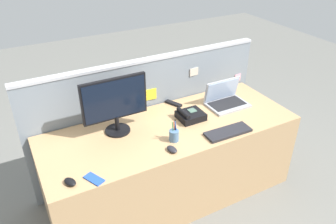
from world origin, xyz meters
name	(u,v)px	position (x,y,z in m)	size (l,w,h in m)	color
ground_plane	(170,192)	(0.00, 0.00, 0.00)	(10.00, 10.00, 0.00)	slate
desk	(171,162)	(0.00, 0.00, 0.37)	(2.16, 0.81, 0.73)	tan
cubicle_divider	(149,117)	(0.00, 0.44, 0.60)	(2.27, 0.08, 1.19)	gray
desktop_monitor	(115,102)	(-0.41, 0.16, 1.00)	(0.53, 0.20, 0.47)	black
laptop	(225,99)	(0.63, 0.11, 0.79)	(0.37, 0.26, 0.23)	#9EA0A8
desk_phone	(190,115)	(0.21, 0.04, 0.77)	(0.22, 0.19, 0.10)	black
keyboard_main	(228,132)	(0.36, -0.30, 0.74)	(0.39, 0.14, 0.02)	#232328
computer_mouse_right_hand	(172,149)	(-0.15, -0.29, 0.75)	(0.06, 0.10, 0.03)	#232328
computer_mouse_left_hand	(70,182)	(-0.91, -0.29, 0.75)	(0.06, 0.10, 0.03)	black
pen_cup	(174,135)	(-0.07, -0.18, 0.78)	(0.08, 0.08, 0.18)	#4C7093
cell_phone_blue_case	(94,179)	(-0.76, -0.32, 0.74)	(0.07, 0.14, 0.01)	blue
tv_remote	(174,103)	(0.21, 0.33, 0.74)	(0.04, 0.17, 0.02)	black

